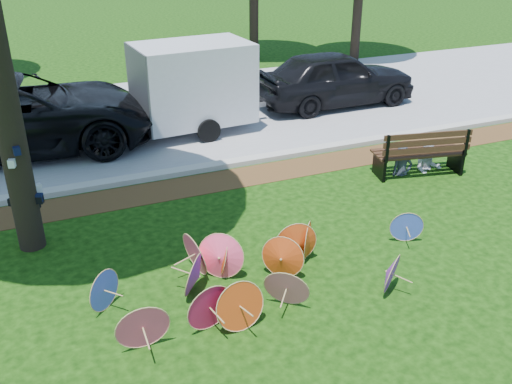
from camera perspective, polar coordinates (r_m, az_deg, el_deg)
ground at (r=8.56m, az=2.14°, el=-11.47°), size 90.00×90.00×0.00m
mulch_strip at (r=12.19m, az=-6.73°, el=0.57°), size 90.00×1.00×0.01m
curb at (r=12.79m, az=-7.65°, el=2.03°), size 90.00×0.30×0.12m
street at (r=16.60m, az=-11.59°, el=7.20°), size 90.00×8.00×0.01m
parasol_pile at (r=8.70m, az=-1.05°, el=-7.92°), size 5.79×2.25×0.77m
black_van at (r=14.86m, az=-22.87°, el=7.18°), size 6.85×3.58×1.84m
dark_pickup at (r=17.46m, az=7.95°, el=11.21°), size 4.84×1.97×1.65m
cargo_trailer at (r=15.02m, az=-6.27°, el=10.80°), size 3.00×2.02×2.61m
park_bench at (r=13.06m, az=15.93°, el=4.00°), size 2.15×1.17×1.06m
person_left at (r=12.84m, az=14.63°, el=4.40°), size 0.53×0.40×1.32m
person_right at (r=13.27m, az=17.06°, el=4.70°), size 0.77×0.70×1.28m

